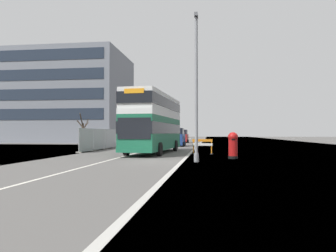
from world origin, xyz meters
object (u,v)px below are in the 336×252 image
Objects in this scene: red_pillar_postbox at (233,144)px; car_receding_far at (182,137)px; roadworks_barrier at (202,145)px; car_oncoming_near at (177,138)px; lamppost_foreground at (196,92)px; double_decker_bus at (154,122)px; car_receding_mid at (156,137)px.

car_receding_far reaches higher than red_pillar_postbox.
car_receding_far is at bearing 98.01° from roadworks_barrier.
roadworks_barrier is 0.37× the size of car_oncoming_near.
roadworks_barrier is at bearing 88.66° from lamppost_foreground.
car_oncoming_near reaches higher than red_pillar_postbox.
double_decker_bus reaches higher than red_pillar_postbox.
red_pillar_postbox is at bearing 50.88° from lamppost_foreground.
red_pillar_postbox is 0.38× the size of car_oncoming_near.
red_pillar_postbox is 27.62m from car_receding_mid.
lamppost_foreground is at bearing -64.15° from double_decker_bus.
lamppost_foreground is 2.06× the size of car_receding_far.
red_pillar_postbox is at bearing -64.34° from roadworks_barrier.
car_oncoming_near reaches higher than roadworks_barrier.
roadworks_barrier is 30.35m from car_receding_far.
car_receding_far is at bearing 100.40° from red_pillar_postbox.
red_pillar_postbox is at bearing -79.60° from car_receding_far.
roadworks_barrier is 15.63m from car_oncoming_near.
double_decker_bus is at bearing -89.61° from car_receding_far.
red_pillar_postbox is (2.25, 2.77, -3.10)m from lamppost_foreground.
double_decker_bus is 1.33× the size of lamppost_foreground.
car_receding_mid reaches higher than car_receding_far.
double_decker_bus is at bearing 139.60° from red_pillar_postbox.
car_receding_far reaches higher than roadworks_barrier.
lamppost_foreground is 7.84m from roadworks_barrier.
roadworks_barrier is (4.03, -0.86, -1.81)m from double_decker_bus.
lamppost_foreground is (3.86, -7.98, 1.49)m from double_decker_bus.
lamppost_foreground reaches higher than double_decker_bus.
car_oncoming_near is at bearing 106.35° from red_pillar_postbox.
red_pillar_postbox is at bearing -40.40° from double_decker_bus.
double_decker_bus is at bearing -91.54° from car_oncoming_near.
double_decker_bus reaches higher than car_receding_far.
roadworks_barrier is at bearing -70.89° from car_receding_mid.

